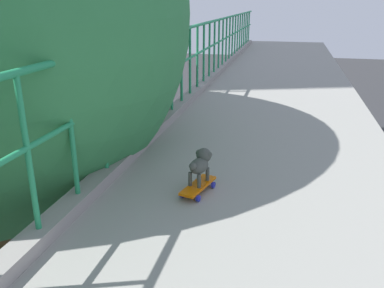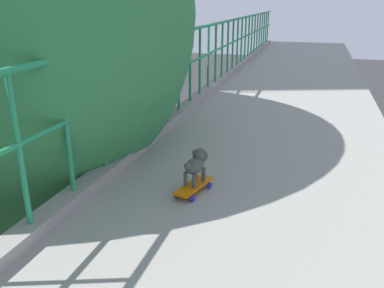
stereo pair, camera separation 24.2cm
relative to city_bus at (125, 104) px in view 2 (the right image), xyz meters
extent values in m
cylinder|color=#249059|center=(8.91, -19.36, 4.96)|extent=(0.04, 0.04, 1.16)
cylinder|color=#249059|center=(8.91, -18.77, 4.96)|extent=(0.04, 0.04, 1.16)
cylinder|color=#249059|center=(8.91, -18.18, 4.96)|extent=(0.04, 0.04, 1.16)
cylinder|color=#249059|center=(8.91, -17.59, 4.96)|extent=(0.04, 0.04, 1.16)
cylinder|color=#249059|center=(8.91, -16.99, 4.96)|extent=(0.04, 0.04, 1.16)
cylinder|color=#249059|center=(8.91, -16.40, 4.96)|extent=(0.04, 0.04, 1.16)
cylinder|color=#249059|center=(8.91, -15.81, 4.96)|extent=(0.04, 0.04, 1.16)
cylinder|color=#249059|center=(8.91, -15.22, 4.96)|extent=(0.04, 0.04, 1.16)
cylinder|color=#249059|center=(8.91, -14.62, 4.96)|extent=(0.04, 0.04, 1.16)
cylinder|color=#249059|center=(8.91, -14.03, 4.96)|extent=(0.04, 0.04, 1.16)
cylinder|color=#249059|center=(8.91, -13.44, 4.96)|extent=(0.04, 0.04, 1.16)
cylinder|color=#249059|center=(8.91, -12.85, 4.96)|extent=(0.04, 0.04, 1.16)
cylinder|color=#249059|center=(8.91, -12.26, 4.96)|extent=(0.04, 0.04, 1.16)
cylinder|color=#249059|center=(8.91, -11.66, 4.96)|extent=(0.04, 0.04, 1.16)
cylinder|color=#249059|center=(8.91, -11.07, 4.96)|extent=(0.04, 0.04, 1.16)
cylinder|color=#249059|center=(8.91, -10.48, 4.96)|extent=(0.04, 0.04, 1.16)
cylinder|color=#249059|center=(8.91, -9.89, 4.96)|extent=(0.04, 0.04, 1.16)
cylinder|color=#249059|center=(8.91, -9.29, 4.96)|extent=(0.04, 0.04, 1.16)
cylinder|color=#249059|center=(8.91, -8.70, 4.96)|extent=(0.04, 0.04, 1.16)
cylinder|color=#249059|center=(8.91, -8.11, 4.96)|extent=(0.04, 0.04, 1.16)
cylinder|color=#249059|center=(8.91, -7.52, 4.96)|extent=(0.04, 0.04, 1.16)
cylinder|color=#249059|center=(8.91, -6.93, 4.96)|extent=(0.04, 0.04, 1.16)
cylinder|color=#249059|center=(8.91, -6.33, 4.96)|extent=(0.04, 0.04, 1.16)
cylinder|color=#249059|center=(8.91, -5.74, 4.96)|extent=(0.04, 0.04, 1.16)
cylinder|color=#249059|center=(8.91, -5.15, 4.96)|extent=(0.04, 0.04, 1.16)
cylinder|color=#249059|center=(8.91, -4.56, 4.96)|extent=(0.04, 0.04, 1.16)
cylinder|color=black|center=(1.20, -12.19, -1.45)|extent=(0.19, 0.61, 0.61)
cube|color=white|center=(0.00, 0.00, -0.08)|extent=(2.31, 10.72, 2.80)
cube|color=black|center=(0.00, 0.00, 0.41)|extent=(2.33, 9.86, 0.70)
cylinder|color=black|center=(1.11, 3.75, -1.28)|extent=(0.28, 0.96, 0.96)
cylinder|color=black|center=(-1.11, 3.75, -1.28)|extent=(0.28, 0.96, 0.96)
cylinder|color=black|center=(1.11, -2.95, -1.28)|extent=(0.28, 0.96, 0.96)
cylinder|color=black|center=(-1.11, -2.95, -1.28)|extent=(0.28, 0.96, 0.96)
cube|color=orange|center=(9.89, -18.28, 4.33)|extent=(0.27, 0.51, 0.02)
cylinder|color=#2029AB|center=(10.01, -18.14, 4.29)|extent=(0.04, 0.06, 0.06)
cylinder|color=#2029AB|center=(9.85, -18.10, 4.29)|extent=(0.04, 0.06, 0.06)
cylinder|color=#2029AB|center=(9.93, -18.45, 4.29)|extent=(0.04, 0.06, 0.06)
cylinder|color=#2029AB|center=(9.77, -18.41, 4.29)|extent=(0.04, 0.06, 0.06)
cylinder|color=#414640|center=(9.96, -18.17, 4.41)|extent=(0.04, 0.04, 0.13)
cylinder|color=#414640|center=(9.86, -18.14, 4.41)|extent=(0.04, 0.04, 0.13)
cylinder|color=#414640|center=(9.91, -18.34, 4.41)|extent=(0.04, 0.04, 0.13)
cylinder|color=#414640|center=(9.82, -18.32, 4.41)|extent=(0.04, 0.04, 0.13)
ellipsoid|color=#414640|center=(9.89, -18.24, 4.52)|extent=(0.21, 0.27, 0.14)
sphere|color=#414640|center=(9.91, -18.14, 4.59)|extent=(0.14, 0.14, 0.14)
ellipsoid|color=#445143|center=(9.93, -18.08, 4.58)|extent=(0.07, 0.08, 0.04)
sphere|color=#414640|center=(9.96, -18.16, 4.61)|extent=(0.06, 0.06, 0.06)
sphere|color=#414640|center=(9.86, -18.13, 4.61)|extent=(0.06, 0.06, 0.06)
sphere|color=#414640|center=(9.86, -18.36, 4.56)|extent=(0.07, 0.07, 0.07)
camera|label=1|loc=(10.64, -21.62, 5.99)|focal=37.39mm
camera|label=2|loc=(10.87, -21.56, 5.99)|focal=37.39mm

